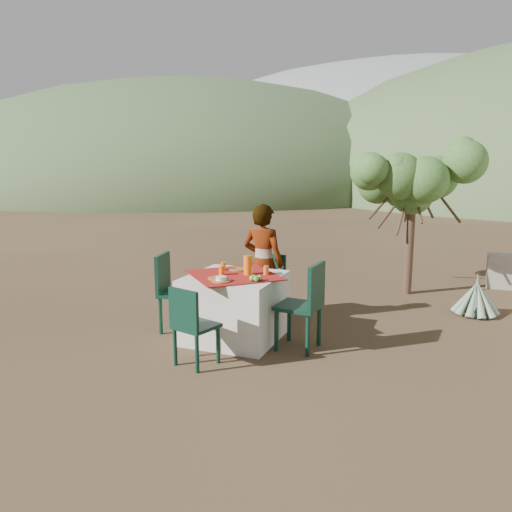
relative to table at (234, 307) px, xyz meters
The scene contains 22 objects.
ground 0.81m from the table, 37.99° to the left, with size 160.00×160.00×0.00m, color #39281A.
table is the anchor object (origin of this frame).
chair_far 0.97m from the table, 85.72° to the left, with size 0.46×0.46×0.83m.
chair_near 0.93m from the table, 93.45° to the right, with size 0.47×0.47×0.82m.
chair_left 0.83m from the table, behind, with size 0.52×0.52×0.95m.
chair_right 0.89m from the table, ahead, with size 0.48×0.48×0.97m.
person 0.82m from the table, 83.76° to the left, with size 0.56×0.37×1.53m, color #8C6651.
shrub_tree 3.64m from the table, 59.13° to the left, with size 1.77×1.74×2.08m.
agave 3.35m from the table, 37.61° to the left, with size 0.62×0.59×0.65m.
hill_near_left 35.08m from the table, 119.80° to the left, with size 40.00×40.00×16.00m, color #354B2A.
hill_far_center 52.56m from the table, 93.75° to the left, with size 60.00×60.00×24.00m, color slate.
plate_far 0.47m from the table, 103.91° to the left, with size 0.22×0.22×0.01m, color brown.
plate_near 0.48m from the table, 108.30° to the right, with size 0.21×0.21×0.01m, color brown.
glass_far 0.52m from the table, 140.82° to the left, with size 0.06×0.06×0.10m, color orange.
glass_near 0.46m from the table, 154.74° to the right, with size 0.06×0.06×0.10m, color orange.
juice_pitcher 0.52m from the table, 27.04° to the left, with size 0.10×0.10×0.22m, color orange.
bowl_plate 0.53m from the table, 88.77° to the right, with size 0.21×0.21×0.01m, color brown.
white_bowl 0.55m from the table, 88.77° to the right, with size 0.12×0.12×0.04m, color white.
jar_left 0.57m from the table, 21.79° to the left, with size 0.06×0.06×0.10m, color orange.
jar_right 0.58m from the table, 38.62° to the left, with size 0.06×0.06×0.09m, color orange.
napkin_holder 0.46m from the table, 25.37° to the left, with size 0.07×0.04×0.09m, color white.
fruit_cluster 0.57m from the table, 30.13° to the right, with size 0.13×0.12×0.06m.
Camera 1 is at (1.75, -5.54, 2.03)m, focal length 35.00 mm.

